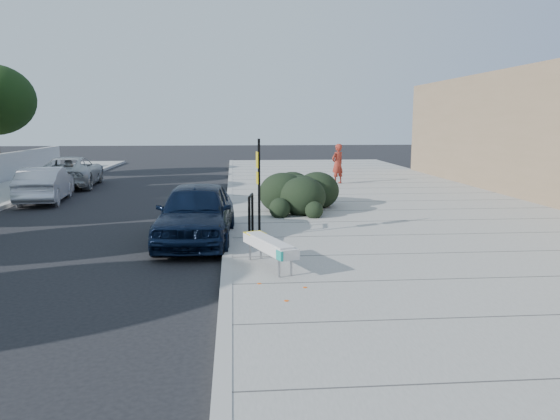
{
  "coord_description": "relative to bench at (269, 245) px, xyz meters",
  "views": [
    {
      "loc": [
        0.16,
        -11.56,
        3.07
      ],
      "look_at": [
        1.24,
        1.09,
        1.0
      ],
      "focal_mm": 35.0,
      "sensor_mm": 36.0,
      "label": 1
    }
  ],
  "objects": [
    {
      "name": "ground",
      "position": [
        -0.86,
        0.9,
        -0.61
      ],
      "size": [
        120.0,
        120.0,
        0.0
      ],
      "primitive_type": "plane",
      "color": "black",
      "rests_on": "ground"
    },
    {
      "name": "sidewalk_near",
      "position": [
        4.74,
        5.9,
        -0.53
      ],
      "size": [
        11.2,
        50.0,
        0.15
      ],
      "primitive_type": "cube",
      "color": "gray",
      "rests_on": "ground"
    },
    {
      "name": "curb_near",
      "position": [
        -0.86,
        5.9,
        -0.52
      ],
      "size": [
        0.22,
        50.0,
        0.17
      ],
      "primitive_type": "cube",
      "color": "#9E9E99",
      "rests_on": "ground"
    },
    {
      "name": "bench",
      "position": [
        0.0,
        0.0,
        0.0
      ],
      "size": [
        1.02,
        1.94,
        0.58
      ],
      "rotation": [
        0.0,
        0.0,
        0.36
      ],
      "color": "gray",
      "rests_on": "sidewalk_near"
    },
    {
      "name": "bike_rack",
      "position": [
        -0.26,
        3.39,
        0.17
      ],
      "size": [
        0.17,
        0.71,
        1.04
      ],
      "rotation": [
        0.0,
        0.0,
        -0.16
      ],
      "color": "black",
      "rests_on": "sidewalk_near"
    },
    {
      "name": "sign_post",
      "position": [
        -0.07,
        2.96,
        0.96
      ],
      "size": [
        0.1,
        0.29,
        2.5
      ],
      "rotation": [
        0.0,
        0.0,
        0.09
      ],
      "color": "black",
      "rests_on": "sidewalk_near"
    },
    {
      "name": "hedge",
      "position": [
        1.56,
        7.47,
        0.25
      ],
      "size": [
        2.59,
        4.06,
        1.41
      ],
      "primitive_type": "ellipsoid",
      "rotation": [
        0.0,
        0.0,
        0.2
      ],
      "color": "black",
      "rests_on": "sidewalk_near"
    },
    {
      "name": "sedan_navy",
      "position": [
        -1.66,
        3.15,
        0.17
      ],
      "size": [
        2.04,
        4.61,
        1.54
      ],
      "primitive_type": "imported",
      "rotation": [
        0.0,
        0.0,
        -0.05
      ],
      "color": "black",
      "rests_on": "ground"
    },
    {
      "name": "wagon_silver",
      "position": [
        -7.9,
        10.79,
        0.07
      ],
      "size": [
        1.89,
        4.26,
        1.36
      ],
      "primitive_type": "imported",
      "rotation": [
        0.0,
        0.0,
        3.25
      ],
      "color": "silver",
      "rests_on": "ground"
    },
    {
      "name": "suv_silver",
      "position": [
        -8.36,
        15.86,
        0.11
      ],
      "size": [
        2.79,
        5.35,
        1.44
      ],
      "primitive_type": "imported",
      "rotation": [
        0.0,
        0.0,
        3.22
      ],
      "color": "#AFB2B4",
      "rests_on": "ground"
    },
    {
      "name": "pedestrian",
      "position": [
        4.22,
        14.8,
        0.48
      ],
      "size": [
        0.82,
        0.76,
        1.88
      ],
      "primitive_type": "imported",
      "rotation": [
        0.0,
        0.0,
        3.74
      ],
      "color": "maroon",
      "rests_on": "sidewalk_near"
    }
  ]
}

